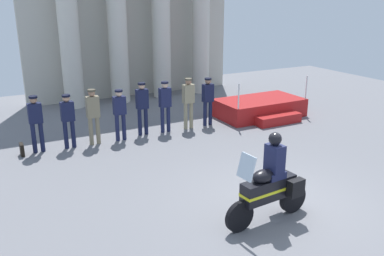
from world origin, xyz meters
The scene contains 13 objects.
ground_plane centered at (0.00, 0.00, 0.00)m, with size 28.00×28.00×0.00m, color slate.
colonnade_backdrop centered at (0.96, 11.15, 4.07)m, with size 9.51×1.65×8.05m.
reviewing_stand centered at (3.87, 5.85, 0.32)m, with size 3.22×2.29×1.57m.
officer_in_row_0 centered at (-4.18, 5.88, 1.00)m, with size 0.39×0.24×1.70m.
officer_in_row_1 centered at (-3.29, 5.81, 0.97)m, with size 0.39×0.24×1.65m.
officer_in_row_2 centered at (-2.53, 5.76, 1.03)m, with size 0.39×0.24×1.74m.
officer_in_row_3 centered at (-1.70, 5.75, 0.97)m, with size 0.39×0.24×1.64m.
officer_in_row_4 centered at (-0.87, 5.94, 1.03)m, with size 0.39×0.24×1.75m.
officer_in_row_5 centered at (-0.09, 5.85, 1.02)m, with size 0.39×0.24×1.73m.
officer_in_row_6 centered at (0.77, 5.82, 1.04)m, with size 0.39×0.24×1.76m.
officer_in_row_7 centered at (1.56, 5.86, 1.00)m, with size 0.39×0.24×1.70m.
motorcycle_with_rider centered at (-0.63, -0.45, 0.79)m, with size 2.09×0.73×1.90m.
briefcase_on_ground centered at (-4.66, 5.81, 0.18)m, with size 0.10×0.32×0.36m, color black.
Camera 1 is at (-5.64, -6.45, 4.44)m, focal length 39.11 mm.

